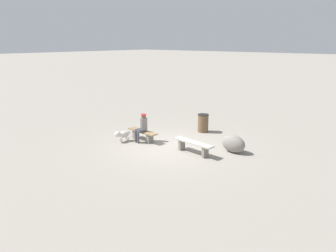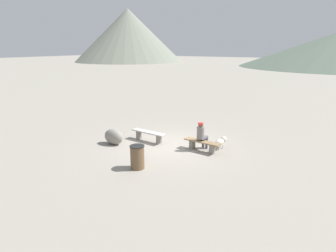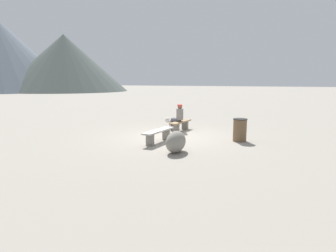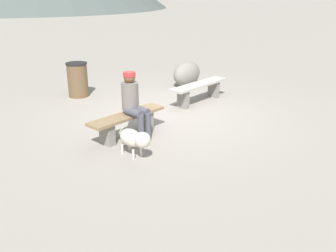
% 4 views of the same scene
% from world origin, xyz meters
% --- Properties ---
extents(ground, '(210.00, 210.00, 0.06)m').
position_xyz_m(ground, '(0.00, 0.00, -0.03)').
color(ground, gray).
extents(bench_left, '(1.82, 0.52, 0.47)m').
position_xyz_m(bench_left, '(-1.21, 0.05, 0.34)').
color(bench_left, gray).
rests_on(bench_left, ground).
extents(bench_right, '(1.64, 0.51, 0.45)m').
position_xyz_m(bench_right, '(1.45, 0.16, 0.31)').
color(bench_right, gray).
rests_on(bench_right, ground).
extents(seated_person, '(0.37, 0.60, 1.23)m').
position_xyz_m(seated_person, '(1.37, 0.26, 0.71)').
color(seated_person, slate).
rests_on(seated_person, ground).
extents(dog, '(0.38, 0.78, 0.50)m').
position_xyz_m(dog, '(2.02, 0.86, 0.33)').
color(dog, beige).
rests_on(dog, ground).
extents(trash_bin, '(0.53, 0.53, 0.87)m').
position_xyz_m(trash_bin, '(0.21, -2.70, 0.43)').
color(trash_bin, brown).
rests_on(trash_bin, ground).
extents(boulder, '(1.01, 0.60, 0.70)m').
position_xyz_m(boulder, '(-2.34, -1.08, 0.35)').
color(boulder, gray).
rests_on(boulder, ground).
extents(distant_peak_4, '(26.38, 26.38, 12.00)m').
position_xyz_m(distant_peak_4, '(37.78, 40.32, 6.00)').
color(distant_peak_4, '#4C5651').
rests_on(distant_peak_4, ground).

